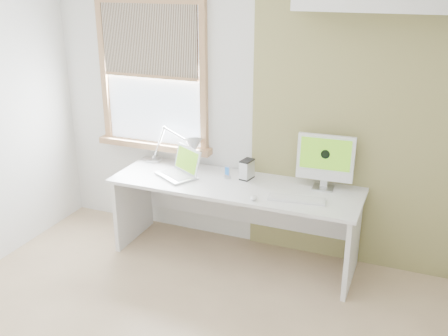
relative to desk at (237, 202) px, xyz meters
The scene contains 11 objects.
room 1.63m from the desk, 88.66° to the right, with size 4.04×3.54×2.64m.
accent_wall 1.32m from the desk, 16.05° to the left, with size 2.00×0.02×2.60m, color #978F54.
window 1.42m from the desk, 164.32° to the left, with size 1.20×0.14×1.42m.
desk is the anchor object (origin of this frame).
desk_lamp 0.72m from the desk, 163.40° to the left, with size 0.65×0.26×0.37m.
laptop 0.59m from the desk, behind, with size 0.45×0.43×0.25m.
phone_dock 0.26m from the desk, 159.47° to the left, with size 0.08×0.08×0.12m.
external_drive 0.30m from the desk, 59.44° to the left, with size 0.11×0.15×0.18m.
imac 0.88m from the desk, 11.37° to the left, with size 0.48×0.16×0.47m.
keyboard 0.65m from the desk, 18.32° to the right, with size 0.48×0.19×0.02m.
mouse 0.45m from the desk, 50.03° to the right, with size 0.06×0.10×0.03m, color white.
Camera 1 is at (1.44, -2.50, 2.45)m, focal length 41.26 mm.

